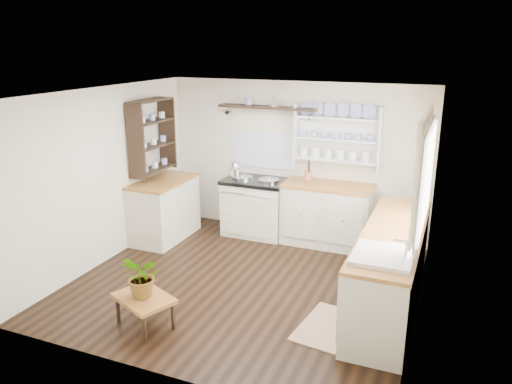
% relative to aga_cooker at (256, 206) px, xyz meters
% --- Properties ---
extents(floor, '(4.00, 3.80, 0.01)m').
position_rel_aga_cooker_xyz_m(floor, '(0.50, -1.57, -0.44)').
color(floor, black).
rests_on(floor, ground).
extents(wall_back, '(4.00, 0.02, 2.30)m').
position_rel_aga_cooker_xyz_m(wall_back, '(0.50, 0.33, 0.71)').
color(wall_back, silver).
rests_on(wall_back, ground).
extents(wall_right, '(0.02, 3.80, 2.30)m').
position_rel_aga_cooker_xyz_m(wall_right, '(2.50, -1.57, 0.71)').
color(wall_right, silver).
rests_on(wall_right, ground).
extents(wall_left, '(0.02, 3.80, 2.30)m').
position_rel_aga_cooker_xyz_m(wall_left, '(-1.50, -1.57, 0.71)').
color(wall_left, silver).
rests_on(wall_left, ground).
extents(ceiling, '(4.00, 3.80, 0.01)m').
position_rel_aga_cooker_xyz_m(ceiling, '(0.50, -1.57, 1.86)').
color(ceiling, white).
rests_on(ceiling, wall_back).
extents(window, '(0.08, 1.55, 1.22)m').
position_rel_aga_cooker_xyz_m(window, '(2.45, -1.42, 1.13)').
color(window, white).
rests_on(window, wall_right).
extents(aga_cooker, '(0.96, 0.67, 0.89)m').
position_rel_aga_cooker_xyz_m(aga_cooker, '(0.00, 0.00, 0.00)').
color(aga_cooker, '#EEE8CE').
rests_on(aga_cooker, floor).
extents(back_cabinets, '(1.27, 0.63, 0.90)m').
position_rel_aga_cooker_xyz_m(back_cabinets, '(1.10, 0.03, 0.02)').
color(back_cabinets, beige).
rests_on(back_cabinets, floor).
extents(right_cabinets, '(0.62, 2.43, 0.90)m').
position_rel_aga_cooker_xyz_m(right_cabinets, '(2.20, -1.47, 0.02)').
color(right_cabinets, beige).
rests_on(right_cabinets, floor).
extents(belfast_sink, '(0.55, 0.60, 0.45)m').
position_rel_aga_cooker_xyz_m(belfast_sink, '(2.20, -2.22, 0.36)').
color(belfast_sink, white).
rests_on(belfast_sink, right_cabinets).
extents(left_cabinets, '(0.62, 1.13, 0.90)m').
position_rel_aga_cooker_xyz_m(left_cabinets, '(-1.20, -0.67, 0.02)').
color(left_cabinets, beige).
rests_on(left_cabinets, floor).
extents(plate_rack, '(1.20, 0.22, 0.90)m').
position_rel_aga_cooker_xyz_m(plate_rack, '(1.15, 0.29, 1.12)').
color(plate_rack, white).
rests_on(plate_rack, wall_back).
extents(high_shelf, '(1.50, 0.29, 0.16)m').
position_rel_aga_cooker_xyz_m(high_shelf, '(0.10, 0.21, 1.47)').
color(high_shelf, black).
rests_on(high_shelf, wall_back).
extents(left_shelving, '(0.28, 0.80, 1.05)m').
position_rel_aga_cooker_xyz_m(left_shelving, '(-1.34, -0.67, 1.11)').
color(left_shelving, black).
rests_on(left_shelving, wall_left).
extents(kettle, '(0.16, 0.16, 0.20)m').
position_rel_aga_cooker_xyz_m(kettle, '(-0.28, -0.12, 0.59)').
color(kettle, silver).
rests_on(kettle, aga_cooker).
extents(utensil_crock, '(0.11, 0.11, 0.13)m').
position_rel_aga_cooker_xyz_m(utensil_crock, '(0.77, 0.11, 0.53)').
color(utensil_crock, '#A15F3B').
rests_on(utensil_crock, back_cabinets).
extents(center_table, '(0.74, 0.65, 0.33)m').
position_rel_aga_cooker_xyz_m(center_table, '(-0.07, -2.84, -0.15)').
color(center_table, brown).
rests_on(center_table, floor).
extents(potted_plant, '(0.54, 0.52, 0.46)m').
position_rel_aga_cooker_xyz_m(potted_plant, '(-0.07, -2.84, 0.12)').
color(potted_plant, '#3F7233').
rests_on(potted_plant, center_table).
extents(floor_rug, '(0.65, 0.91, 0.02)m').
position_rel_aga_cooker_xyz_m(floor_rug, '(1.71, -2.16, -0.43)').
color(floor_rug, '#936A55').
rests_on(floor_rug, floor).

